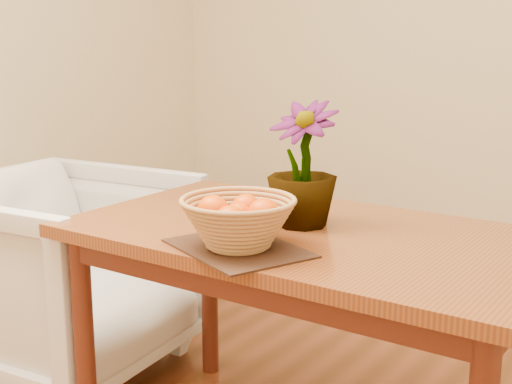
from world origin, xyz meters
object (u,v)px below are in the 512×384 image
Objects in this scene: table at (308,258)px; wicker_basket at (238,224)px; armchair at (62,265)px; potted_plant at (302,164)px.

wicker_basket reaches higher than table.
wicker_basket is at bearing -101.66° from table.
potted_plant is at bearing -94.87° from armchair.
potted_plant reaches higher than wicker_basket.
wicker_basket is at bearing -92.56° from potted_plant.
armchair is at bearing 164.77° from wicker_basket.
table is 4.54× the size of wicker_basket.
armchair is at bearing -178.80° from potted_plant.
potted_plant is (-0.04, 0.03, 0.27)m from table.
table is at bearing 78.34° from wicker_basket.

